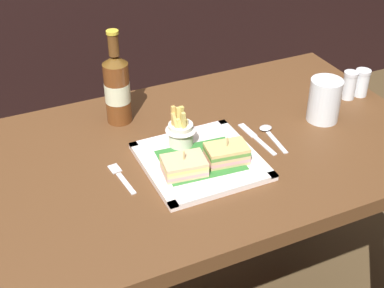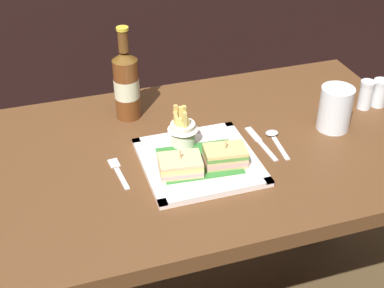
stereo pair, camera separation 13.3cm
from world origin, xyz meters
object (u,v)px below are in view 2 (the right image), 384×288
sandwich_half_left (180,165)px  water_glass (335,111)px  sandwich_half_right (225,156)px  salt_shaker (366,96)px  fries_cup (183,129)px  knife (260,142)px  beer_bottle (126,84)px  square_plate (199,162)px  fork (118,172)px  spoon (274,137)px  dining_table (185,181)px  pepper_shaker (379,94)px

sandwich_half_left → water_glass: size_ratio=0.91×
sandwich_half_right → water_glass: size_ratio=0.90×
salt_shaker → water_glass: bearing=-154.2°
sandwich_half_left → fries_cup: 0.12m
sandwich_half_left → knife: (0.24, 0.07, -0.03)m
beer_bottle → knife: 0.39m
sandwich_half_left → salt_shaker: bearing=13.7°
sandwich_half_left → sandwich_half_right: 0.11m
fries_cup → square_plate: bearing=-78.9°
fork → salt_shaker: (0.73, 0.09, 0.04)m
square_plate → water_glass: 0.40m
spoon → salt_shaker: 0.32m
fries_cup → fork: fries_cup is taller
knife → sandwich_half_right: bearing=-150.3°
sandwich_half_left → salt_shaker: (0.59, 0.14, 0.01)m
fork → knife: same height
square_plate → beer_bottle: 0.32m
dining_table → salt_shaker: (0.55, 0.05, 0.14)m
sandwich_half_left → fries_cup: (0.04, 0.11, 0.02)m
pepper_shaker → square_plate: bearing=-168.7°
pepper_shaker → fries_cup: bearing=-176.9°
dining_table → sandwich_half_left: (-0.04, -0.09, 0.13)m
fork → salt_shaker: size_ratio=1.48×
water_glass → knife: (-0.22, -0.01, -0.05)m
dining_table → sandwich_half_right: bearing=-52.7°
fork → fries_cup: bearing=17.7°
square_plate → pepper_shaker: size_ratio=3.38×
fork → knife: bearing=2.4°
dining_table → water_glass: 0.44m
sandwich_half_left → fries_cup: fries_cup is taller
sandwich_half_left → square_plate: bearing=26.4°
dining_table → water_glass: water_glass is taller
dining_table → sandwich_half_right: size_ratio=11.96×
square_plate → salt_shaker: bearing=12.2°
sandwich_half_right → fries_cup: fries_cup is taller
fries_cup → spoon: bearing=-8.1°
fork → salt_shaker: 0.74m
sandwich_half_left → fork: 0.15m
knife → salt_shaker: 0.37m
beer_bottle → salt_shaker: 0.68m
fries_cup → pepper_shaker: bearing=3.1°
fries_cup → pepper_shaker: 0.60m
fork → sandwich_half_right: bearing=-12.3°
dining_table → pepper_shaker: bearing=4.8°
sandwich_half_left → water_glass: 0.46m
water_glass → sandwich_half_left: bearing=-170.4°
sandwich_half_left → spoon: size_ratio=0.81×
beer_bottle → pepper_shaker: size_ratio=3.23×
spoon → salt_shaker: salt_shaker is taller
sandwich_half_left → water_glass: bearing=9.6°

